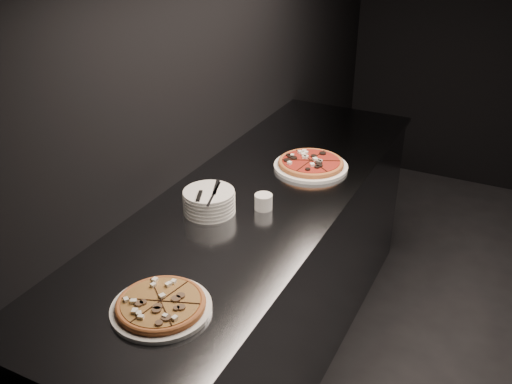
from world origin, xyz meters
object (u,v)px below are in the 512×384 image
at_px(pizza_mushroom, 161,305).
at_px(pizza_tomato, 311,164).
at_px(counter, 258,280).
at_px(plate_stack, 209,201).
at_px(ramekin, 263,201).
at_px(cutlery, 208,193).

xyz_separation_m(pizza_mushroom, pizza_tomato, (0.03, 1.16, 0.00)).
relative_size(counter, plate_stack, 11.81).
distance_m(pizza_mushroom, ramekin, 0.72).
bearing_deg(pizza_mushroom, plate_stack, 107.12).
relative_size(pizza_tomato, cutlery, 1.84).
distance_m(counter, pizza_tomato, 0.60).
relative_size(plate_stack, ramekin, 2.84).
height_order(pizza_mushroom, cutlery, cutlery).
bearing_deg(counter, cutlery, -111.81).
bearing_deg(cutlery, pizza_tomato, 47.87).
xyz_separation_m(counter, pizza_mushroom, (0.08, -0.83, 0.48)).
distance_m(plate_stack, ramekin, 0.22).
height_order(pizza_tomato, plate_stack, plate_stack).
bearing_deg(pizza_mushroom, cutlery, 106.81).
xyz_separation_m(counter, ramekin, (0.08, -0.11, 0.49)).
xyz_separation_m(counter, pizza_tomato, (0.11, 0.33, 0.48)).
distance_m(pizza_mushroom, plate_stack, 0.63).
xyz_separation_m(counter, plate_stack, (-0.11, -0.23, 0.51)).
bearing_deg(plate_stack, pizza_mushroom, -72.88).
distance_m(counter, ramekin, 0.51).
bearing_deg(pizza_tomato, cutlery, -109.35).
bearing_deg(cutlery, ramekin, 14.69).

